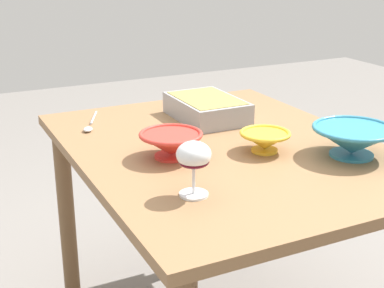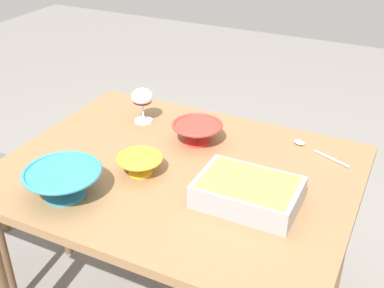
{
  "view_description": "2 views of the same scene",
  "coord_description": "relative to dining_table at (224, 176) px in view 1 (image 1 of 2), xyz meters",
  "views": [
    {
      "loc": [
        1.42,
        -0.81,
        1.32
      ],
      "look_at": [
        0.03,
        -0.13,
        0.77
      ],
      "focal_mm": 52.41,
      "sensor_mm": 36.0,
      "label": 1
    },
    {
      "loc": [
        -0.65,
        1.22,
        1.61
      ],
      "look_at": [
        0.01,
        -0.13,
        0.76
      ],
      "focal_mm": 45.3,
      "sensor_mm": 36.0,
      "label": 2
    }
  ],
  "objects": [
    {
      "name": "small_bowl",
      "position": [
        0.1,
        0.08,
        0.14
      ],
      "size": [
        0.15,
        0.15,
        0.06
      ],
      "color": "yellow",
      "rests_on": "dining_table"
    },
    {
      "name": "dining_table",
      "position": [
        0.0,
        0.0,
        0.0
      ],
      "size": [
        1.17,
        0.91,
        0.73
      ],
      "color": "olive",
      "rests_on": "ground_plane"
    },
    {
      "name": "mixing_bowl",
      "position": [
        0.02,
        -0.19,
        0.15
      ],
      "size": [
        0.19,
        0.19,
        0.08
      ],
      "color": "red",
      "rests_on": "dining_table"
    },
    {
      "name": "serving_bowl",
      "position": [
        0.24,
        0.29,
        0.15
      ],
      "size": [
        0.24,
        0.24,
        0.09
      ],
      "color": "teal",
      "rests_on": "dining_table"
    },
    {
      "name": "serving_spoon",
      "position": [
        -0.37,
        -0.32,
        0.11
      ],
      "size": [
        0.22,
        0.11,
        0.01
      ],
      "color": "silver",
      "rests_on": "dining_table"
    },
    {
      "name": "wine_glass",
      "position": [
        0.29,
        -0.25,
        0.2
      ],
      "size": [
        0.09,
        0.09,
        0.14
      ],
      "color": "white",
      "rests_on": "dining_table"
    },
    {
      "name": "casserole_dish",
      "position": [
        -0.28,
        0.08,
        0.15
      ],
      "size": [
        0.3,
        0.21,
        0.08
      ],
      "color": "#99999E",
      "rests_on": "dining_table"
    }
  ]
}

